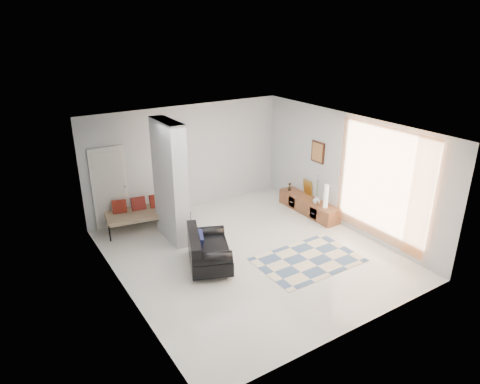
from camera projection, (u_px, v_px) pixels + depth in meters
floor at (250, 253)px, 9.41m from camera, size 6.00×6.00×0.00m
ceiling at (251, 129)px, 8.37m from camera, size 6.00×6.00×0.00m
wall_back at (187, 158)px, 11.24m from camera, size 6.00×0.00×6.00m
wall_front at (359, 257)px, 6.54m from camera, size 6.00×0.00×6.00m
wall_left at (120, 226)px, 7.52m from camera, size 0.00×6.00×6.00m
wall_right at (345, 172)px, 10.26m from camera, size 0.00×6.00×6.00m
partition_column at (170, 182)px, 9.60m from camera, size 0.35×1.20×2.80m
hallway_door at (110, 188)px, 10.30m from camera, size 0.85×0.06×2.04m
curtain at (382, 185)px, 9.30m from camera, size 0.00×2.55×2.55m
wall_art at (318, 152)px, 10.91m from camera, size 0.04×0.45×0.55m
media_console at (308, 206)px, 11.35m from camera, size 0.45×1.97×0.80m
loveseat at (207, 250)px, 8.81m from camera, size 1.26×1.58×0.76m
daybed at (146, 212)px, 10.49m from camera, size 2.08×1.13×0.77m
area_rug at (308, 260)px, 9.15m from camera, size 2.19×1.46×0.01m
cylinder_lamp at (326, 196)px, 10.65m from camera, size 0.11×0.11×0.60m
bronze_figurine at (290, 187)px, 11.80m from camera, size 0.11×0.11×0.22m
vase at (316, 200)px, 10.95m from camera, size 0.21×0.21×0.21m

